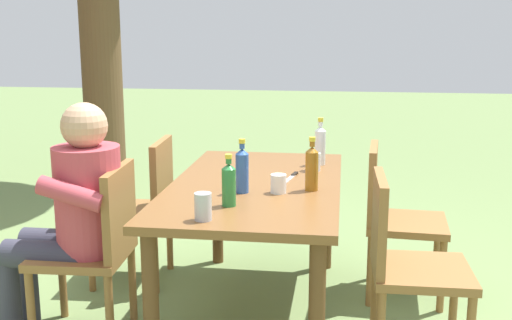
{
  "coord_description": "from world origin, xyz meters",
  "views": [
    {
      "loc": [
        -3.14,
        -0.44,
        1.53
      ],
      "look_at": [
        0.0,
        0.0,
        0.85
      ],
      "focal_mm": 44.14,
      "sensor_mm": 36.0,
      "label": 1
    }
  ],
  "objects": [
    {
      "name": "ground_plane",
      "position": [
        0.0,
        0.0,
        0.0
      ],
      "size": [
        24.0,
        24.0,
        0.0
      ],
      "primitive_type": "plane",
      "color": "#6B844C"
    },
    {
      "name": "dining_table",
      "position": [
        0.0,
        0.0,
        0.64
      ],
      "size": [
        1.6,
        0.87,
        0.73
      ],
      "color": "brown",
      "rests_on": "ground_plane"
    },
    {
      "name": "chair_far_left",
      "position": [
        -0.36,
        0.73,
        0.49
      ],
      "size": [
        0.46,
        0.46,
        0.87
      ],
      "color": "olive",
      "rests_on": "ground_plane"
    },
    {
      "name": "chair_near_right",
      "position": [
        0.37,
        -0.73,
        0.49
      ],
      "size": [
        0.47,
        0.47,
        0.87
      ],
      "color": "olive",
      "rests_on": "ground_plane"
    },
    {
      "name": "chair_far_right",
      "position": [
        0.36,
        0.73,
        0.49
      ],
      "size": [
        0.46,
        0.46,
        0.87
      ],
      "color": "olive",
      "rests_on": "ground_plane"
    },
    {
      "name": "chair_near_left",
      "position": [
        -0.36,
        -0.73,
        0.49
      ],
      "size": [
        0.45,
        0.45,
        0.87
      ],
      "color": "olive",
      "rests_on": "ground_plane"
    },
    {
      "name": "person_in_white_shirt",
      "position": [
        -0.36,
        0.84,
        0.66
      ],
      "size": [
        0.47,
        0.62,
        1.18
      ],
      "color": "#B7424C",
      "rests_on": "ground_plane"
    },
    {
      "name": "bottle_clear",
      "position": [
        0.48,
        -0.31,
        0.85
      ],
      "size": [
        0.06,
        0.06,
        0.28
      ],
      "color": "white",
      "rests_on": "dining_table"
    },
    {
      "name": "bottle_blue",
      "position": [
        -0.21,
        0.04,
        0.85
      ],
      "size": [
        0.06,
        0.06,
        0.27
      ],
      "color": "#2D56A3",
      "rests_on": "dining_table"
    },
    {
      "name": "bottle_green",
      "position": [
        -0.44,
        0.06,
        0.83
      ],
      "size": [
        0.06,
        0.06,
        0.24
      ],
      "color": "#287A38",
      "rests_on": "dining_table"
    },
    {
      "name": "bottle_amber",
      "position": [
        -0.12,
        -0.29,
        0.85
      ],
      "size": [
        0.06,
        0.06,
        0.27
      ],
      "color": "#996019",
      "rests_on": "dining_table"
    },
    {
      "name": "cup_white",
      "position": [
        -0.19,
        -0.14,
        0.78
      ],
      "size": [
        0.08,
        0.08,
        0.09
      ],
      "primitive_type": "cylinder",
      "color": "white",
      "rests_on": "dining_table"
    },
    {
      "name": "cup_steel",
      "position": [
        -0.67,
        0.13,
        0.79
      ],
      "size": [
        0.07,
        0.07,
        0.12
      ],
      "primitive_type": "cylinder",
      "color": "#B2B7BC",
      "rests_on": "dining_table"
    },
    {
      "name": "cup_glass",
      "position": [
        0.32,
        -0.28,
        0.78
      ],
      "size": [
        0.08,
        0.08,
        0.1
      ],
      "primitive_type": "cylinder",
      "color": "silver",
      "rests_on": "dining_table"
    },
    {
      "name": "table_knife",
      "position": [
        0.13,
        -0.17,
        0.74
      ],
      "size": [
        0.24,
        0.07,
        0.01
      ],
      "color": "silver",
      "rests_on": "dining_table"
    },
    {
      "name": "backpack_by_near_side",
      "position": [
        1.44,
        -0.01,
        0.19
      ],
      "size": [
        0.33,
        0.26,
        0.39
      ],
      "color": "#2D4784",
      "rests_on": "ground_plane"
    }
  ]
}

